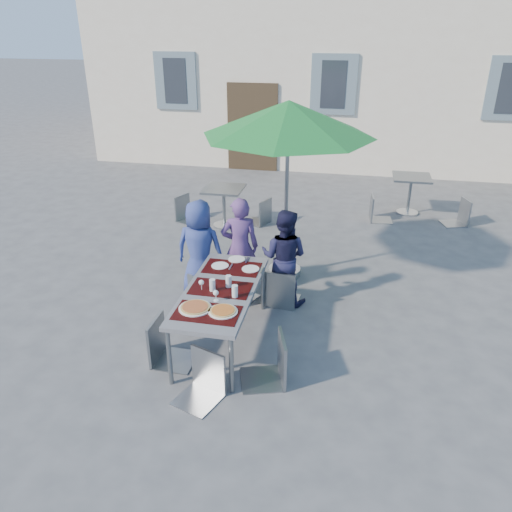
% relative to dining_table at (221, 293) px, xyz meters
% --- Properties ---
extents(ground, '(90.00, 90.00, 0.00)m').
position_rel_dining_table_xyz_m(ground, '(0.73, 0.31, -0.70)').
color(ground, '#4A4A4D').
rests_on(ground, ground).
extents(dining_table, '(0.80, 1.85, 0.76)m').
position_rel_dining_table_xyz_m(dining_table, '(0.00, 0.00, 0.00)').
color(dining_table, '#4B4B50').
rests_on(dining_table, ground).
extents(pizza_near_left, '(0.36, 0.36, 0.03)m').
position_rel_dining_table_xyz_m(pizza_near_left, '(-0.15, -0.50, 0.07)').
color(pizza_near_left, white).
rests_on(pizza_near_left, dining_table).
extents(pizza_near_right, '(0.32, 0.32, 0.03)m').
position_rel_dining_table_xyz_m(pizza_near_right, '(0.16, -0.51, 0.07)').
color(pizza_near_right, white).
rests_on(pizza_near_right, dining_table).
extents(glassware, '(0.49, 0.40, 0.15)m').
position_rel_dining_table_xyz_m(glassware, '(0.04, -0.09, 0.13)').
color(glassware, silver).
rests_on(glassware, dining_table).
extents(place_settings, '(0.66, 0.46, 0.01)m').
position_rel_dining_table_xyz_m(place_settings, '(0.03, 0.63, 0.06)').
color(place_settings, white).
rests_on(place_settings, dining_table).
extents(child_0, '(0.70, 0.46, 1.41)m').
position_rel_dining_table_xyz_m(child_0, '(-0.61, 1.12, 0.01)').
color(child_0, navy).
rests_on(child_0, ground).
extents(child_1, '(0.60, 0.47, 1.45)m').
position_rel_dining_table_xyz_m(child_1, '(-0.06, 1.24, 0.03)').
color(child_1, '#5F3B7A').
rests_on(child_1, ground).
extents(child_2, '(0.71, 0.49, 1.36)m').
position_rel_dining_table_xyz_m(child_2, '(0.57, 1.15, -0.02)').
color(child_2, '#1C1B3D').
rests_on(child_2, ground).
extents(chair_0, '(0.50, 0.50, 0.85)m').
position_rel_dining_table_xyz_m(chair_0, '(-0.50, 0.84, -0.20)').
color(chair_0, gray).
rests_on(chair_0, ground).
extents(chair_1, '(0.50, 0.51, 0.86)m').
position_rel_dining_table_xyz_m(chair_1, '(-0.04, 1.02, -0.19)').
color(chair_1, gray).
rests_on(chair_1, ground).
extents(chair_2, '(0.50, 0.50, 1.04)m').
position_rel_dining_table_xyz_m(chair_2, '(0.55, 1.02, -0.08)').
color(chair_2, gray).
rests_on(chair_2, ground).
extents(chair_3, '(0.46, 0.46, 1.01)m').
position_rel_dining_table_xyz_m(chair_3, '(-0.54, -0.48, -0.10)').
color(chair_3, gray).
rests_on(chair_3, ground).
extents(chair_4, '(0.58, 0.58, 1.04)m').
position_rel_dining_table_xyz_m(chair_4, '(0.72, -0.58, -0.08)').
color(chair_4, gray).
rests_on(chair_4, ground).
extents(chair_5, '(0.54, 0.55, 0.96)m').
position_rel_dining_table_xyz_m(chair_5, '(0.06, -0.97, -0.14)').
color(chair_5, gray).
rests_on(chair_5, ground).
extents(patio_umbrella, '(2.43, 2.43, 2.63)m').
position_rel_dining_table_xyz_m(patio_umbrella, '(0.47, 1.96, 1.67)').
color(patio_umbrella, '#B8BBC0').
rests_on(patio_umbrella, ground).
extents(cafe_table_0, '(0.72, 0.72, 0.77)m').
position_rel_dining_table_xyz_m(cafe_table_0, '(-0.96, 3.71, -0.17)').
color(cafe_table_0, '#B8BBC0').
rests_on(cafe_table_0, ground).
extents(bg_chair_l_0, '(0.55, 0.55, 0.95)m').
position_rel_dining_table_xyz_m(bg_chair_l_0, '(-1.78, 3.88, -0.14)').
color(bg_chair_l_0, gray).
rests_on(bg_chair_l_0, ground).
extents(bg_chair_r_0, '(0.55, 0.54, 0.94)m').
position_rel_dining_table_xyz_m(bg_chair_r_0, '(-0.30, 4.00, -0.14)').
color(bg_chair_r_0, gray).
rests_on(bg_chair_r_0, ground).
extents(cafe_table_1, '(0.73, 0.73, 0.79)m').
position_rel_dining_table_xyz_m(cafe_table_1, '(2.54, 5.15, -0.14)').
color(cafe_table_1, '#B8BBC0').
rests_on(cafe_table_1, ground).
extents(bg_chair_l_1, '(0.46, 0.46, 0.95)m').
position_rel_dining_table_xyz_m(bg_chair_l_1, '(1.90, 4.64, -0.14)').
color(bg_chair_l_1, gray).
rests_on(bg_chair_l_1, ground).
extents(bg_chair_r_1, '(0.52, 0.52, 0.94)m').
position_rel_dining_table_xyz_m(bg_chair_r_1, '(3.46, 4.75, -0.15)').
color(bg_chair_r_1, gray).
rests_on(bg_chair_r_1, ground).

